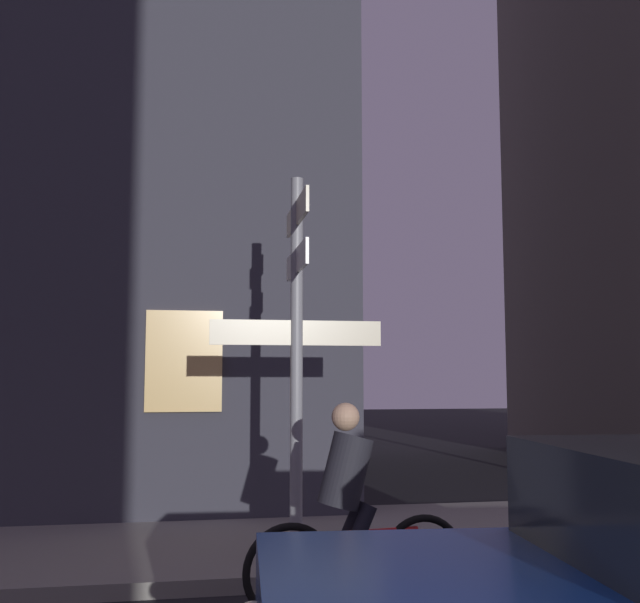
# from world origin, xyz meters

# --- Properties ---
(sidewalk_kerb) EXTENTS (40.00, 3.22, 0.14)m
(sidewalk_kerb) POSITION_xyz_m (0.00, 7.20, 0.07)
(sidewalk_kerb) COLOR gray
(sidewalk_kerb) RESTS_ON ground_plane
(signpost) EXTENTS (1.66, 1.29, 3.61)m
(signpost) POSITION_xyz_m (0.77, 6.23, 2.26)
(signpost) COLOR gray
(signpost) RESTS_ON sidewalk_kerb
(cyclist) EXTENTS (1.81, 0.38, 1.61)m
(cyclist) POSITION_xyz_m (1.01, 4.92, 0.75)
(cyclist) COLOR black
(cyclist) RESTS_ON ground_plane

